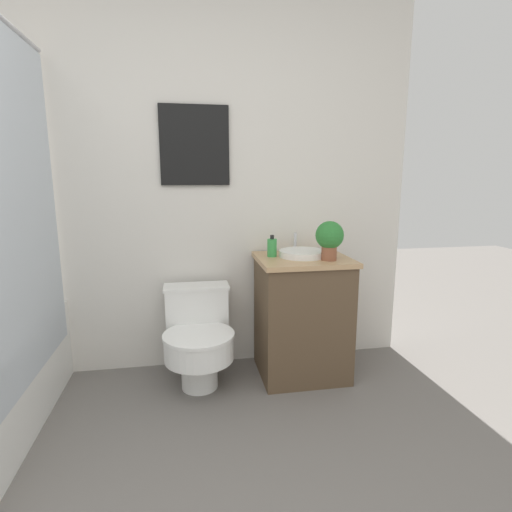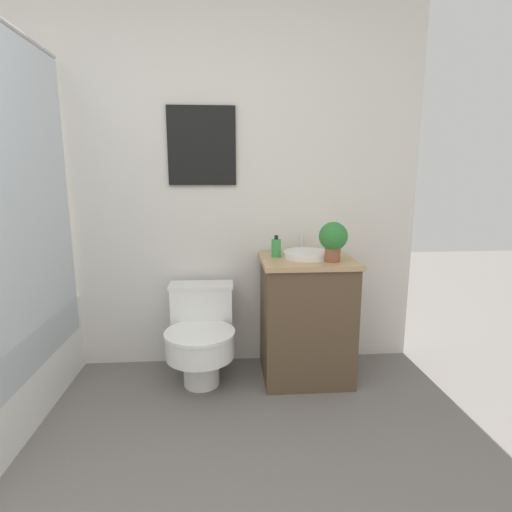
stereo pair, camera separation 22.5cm
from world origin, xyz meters
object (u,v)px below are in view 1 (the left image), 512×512
at_px(toilet, 198,336).
at_px(sink, 302,253).
at_px(potted_plant, 330,237).
at_px(soap_bottle, 272,247).

relative_size(toilet, sink, 1.81).
bearing_deg(potted_plant, sink, 134.09).
relative_size(soap_bottle, potted_plant, 0.58).
bearing_deg(soap_bottle, potted_plant, -27.45).
relative_size(toilet, potted_plant, 2.52).
bearing_deg(soap_bottle, toilet, -171.64).
xyz_separation_m(sink, soap_bottle, (-0.19, 0.03, 0.04)).
xyz_separation_m(soap_bottle, potted_plant, (0.32, -0.16, 0.08)).
height_order(toilet, sink, sink).
bearing_deg(sink, soap_bottle, 170.29).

